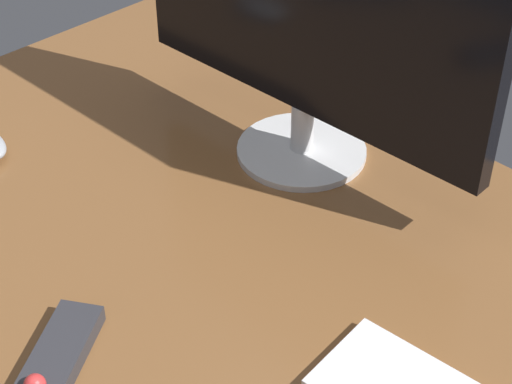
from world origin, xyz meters
The scene contains 3 objects.
desk centered at (0.00, 0.00, 1.00)cm, with size 140.00×84.00×2.00cm, color brown.
monitor centered at (-11.39, 22.86, 25.97)cm, with size 59.80×19.57×43.01cm.
media_remote centered at (-1.60, -28.44, 3.18)cm, with size 14.80×18.76×3.81cm.
Camera 1 is at (57.87, -55.60, 75.98)cm, focal length 59.30 mm.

